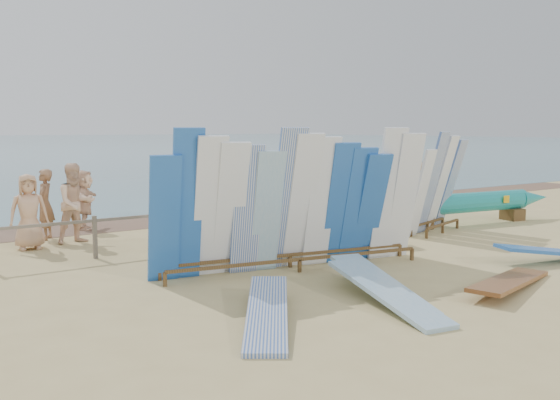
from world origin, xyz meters
TOP-DOWN VIEW (x-y plane):
  - ground at (0.00, 0.00)m, footprint 160.00×160.00m
  - wet_sand_strip at (0.00, 7.20)m, footprint 40.00×2.60m
  - fence at (0.00, 3.00)m, footprint 12.08×0.08m
  - main_surfboard_rack at (-1.11, -0.13)m, footprint 5.54×1.61m
  - side_surfboard_rack at (4.33, 1.20)m, footprint 2.41×1.32m
  - outrigger_canoe at (6.16, 1.61)m, footprint 6.33×1.38m
  - vendor_table at (2.02, 0.69)m, footprint 0.84×0.66m
  - flat_board_c at (1.17, -3.24)m, footprint 2.74×1.36m
  - flat_board_b at (-0.98, -2.35)m, footprint 1.20×2.74m
  - flat_board_e at (-3.23, -2.45)m, footprint 1.97×2.55m
  - flat_board_a at (-1.28, -2.79)m, footprint 1.00×2.74m
  - flat_board_d at (3.73, -2.56)m, footprint 2.73×1.33m
  - beach_chair_left at (0.85, 4.08)m, footprint 0.65×0.67m
  - beach_chair_right at (1.28, 3.65)m, footprint 0.58×0.60m
  - stroller at (1.32, 4.05)m, footprint 0.57×0.75m
  - beachgoer_3 at (-0.40, 5.73)m, footprint 0.51×1.13m
  - beachgoer_2 at (-3.85, 4.96)m, footprint 0.98×0.58m
  - beachgoer_8 at (4.10, 3.60)m, footprint 0.71×0.89m
  - beachgoer_9 at (4.31, 5.94)m, footprint 0.53×1.21m
  - beachgoer_5 at (1.87, 5.53)m, footprint 1.55×0.74m
  - beachgoer_0 at (-4.93, 4.79)m, footprint 0.86×0.45m
  - beachgoer_1 at (-4.37, 5.82)m, footprint 0.60×0.72m
  - beachgoer_4 at (0.10, 5.52)m, footprint 0.93×1.18m
  - beachgoer_7 at (3.38, 5.59)m, footprint 0.61×0.65m
  - beachgoer_extra_0 at (8.17, 5.54)m, footprint 1.05×0.44m
  - beachgoer_11 at (-3.15, 6.74)m, footprint 1.00×1.56m

SIDE VIEW (x-z plane):
  - ground at x=0.00m, z-range 0.00..0.00m
  - wet_sand_strip at x=0.00m, z-range -0.01..0.01m
  - flat_board_c at x=1.17m, z-range -0.12..0.12m
  - flat_board_b at x=-0.98m, z-range -0.20..0.20m
  - flat_board_e at x=-3.23m, z-range -0.16..0.16m
  - flat_board_a at x=-1.28m, z-range -0.22..0.22m
  - flat_board_d at x=3.73m, z-range -0.20..0.20m
  - beach_chair_right at x=1.28m, z-range -0.17..0.64m
  - beach_chair_left at x=0.85m, z-range -0.19..0.72m
  - vendor_table at x=2.02m, z-range -0.17..0.83m
  - stroller at x=1.32m, z-range -0.09..0.86m
  - outrigger_canoe at x=6.16m, z-range 0.13..1.02m
  - fence at x=0.00m, z-range 0.18..1.08m
  - beachgoer_7 at x=3.38m, z-range 0.00..1.60m
  - beachgoer_11 at x=-3.15m, z-range 0.00..1.60m
  - beachgoer_5 at x=1.87m, z-range 0.00..1.61m
  - beachgoer_extra_0 at x=8.17m, z-range 0.00..1.62m
  - beachgoer_8 at x=4.10m, z-range 0.00..1.66m
  - beachgoer_0 at x=-4.93m, z-range 0.00..1.70m
  - beachgoer_3 at x=-0.40m, z-range 0.00..1.71m
  - beachgoer_1 at x=-4.37m, z-range 0.00..1.73m
  - beachgoer_9 at x=4.31m, z-range 0.00..1.85m
  - beachgoer_4 at x=0.10m, z-range 0.00..1.86m
  - beachgoer_2 at x=-3.85m, z-range 0.00..1.89m
  - side_surfboard_rack at x=4.33m, z-range -0.12..2.50m
  - main_surfboard_rack at x=-1.11m, z-range -0.13..2.59m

